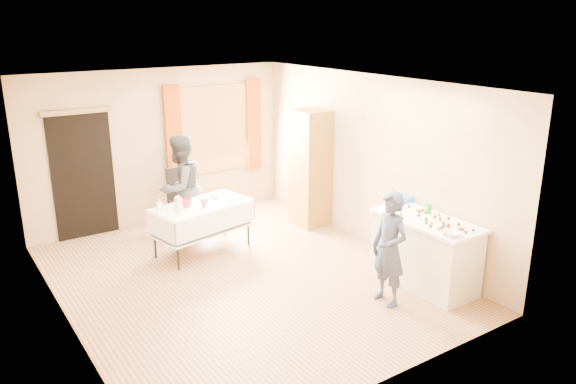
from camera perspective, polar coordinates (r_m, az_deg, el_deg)
floor at (r=7.74m, az=-4.63°, el=-8.69°), size 4.50×5.50×0.02m
ceiling at (r=7.01m, az=-5.15°, el=10.96°), size 4.50×5.50×0.02m
wall_back at (r=9.70m, az=-12.89°, el=4.51°), size 4.50×0.02×2.60m
wall_front at (r=5.17m, az=10.34°, el=-6.67°), size 4.50×0.02×2.60m
wall_left at (r=6.54m, az=-22.44°, el=-2.58°), size 0.02×5.50×2.60m
wall_right at (r=8.55m, az=8.48°, el=3.06°), size 0.02×5.50×2.60m
window_frame at (r=10.02m, az=-7.53°, el=6.36°), size 1.32×0.06×1.52m
window_pane at (r=10.00m, az=-7.49°, el=6.35°), size 1.20×0.02×1.40m
curtain_left at (r=9.66m, az=-11.55°, el=5.75°), size 0.28×0.06×1.65m
curtain_right at (r=10.34m, az=-3.51°, el=6.81°), size 0.28×0.06×1.65m
doorway at (r=9.37m, az=-20.09°, el=1.55°), size 0.95×0.04×2.00m
door_lintel at (r=9.14m, az=-20.70°, el=7.67°), size 1.05×0.06×0.08m
cabinet at (r=9.36m, az=2.26°, el=2.43°), size 0.50×0.60×1.95m
counter at (r=7.57m, az=13.72°, el=-5.94°), size 0.68×1.44×0.91m
party_table at (r=8.46m, az=-8.70°, el=-3.16°), size 1.57×1.01×0.75m
chair at (r=9.52m, az=-10.63°, el=-1.86°), size 0.46×0.46×1.01m
girl at (r=6.90m, az=10.27°, el=-5.71°), size 0.52×0.34×1.42m
woman at (r=8.90m, az=-10.84°, el=0.42°), size 1.29×1.24×1.68m
soda_can at (r=7.59m, az=14.13°, el=-1.71°), size 0.08×0.08×0.12m
mixing_bowl at (r=6.92m, az=16.24°, el=-4.06°), size 0.26×0.26×0.05m
foam_block at (r=7.72m, az=10.28°, el=-1.30°), size 0.17×0.13×0.08m
blue_basket at (r=8.01m, az=11.63°, el=-0.69°), size 0.30×0.21×0.08m
pitcher at (r=8.00m, az=-11.09°, el=-1.36°), size 0.14×0.14×0.22m
cup_red at (r=8.27m, az=-10.24°, el=-1.07°), size 0.26×0.26×0.12m
cup_rainbow at (r=8.21m, az=-8.51°, el=-1.15°), size 0.21×0.21×0.11m
small_bowl at (r=8.61m, az=-7.42°, el=-0.42°), size 0.28×0.28×0.05m
pastry_tray at (r=8.56m, az=-5.51°, el=-0.58°), size 0.30×0.23×0.02m
bottle at (r=8.17m, az=-12.94°, el=-1.29°), size 0.09×0.09×0.17m
cake_balls at (r=7.28m, az=14.87°, el=-2.93°), size 0.51×1.11×0.04m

